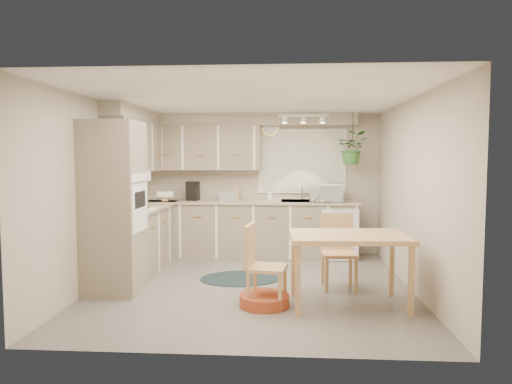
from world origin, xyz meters
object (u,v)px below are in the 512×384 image
(braided_rug, at_px, (241,278))
(pet_bed, at_px, (264,300))
(dining_table, at_px, (348,270))
(microwave, at_px, (326,190))
(chair_left, at_px, (267,265))
(chair_back, at_px, (339,252))

(braided_rug, bearing_deg, pet_bed, -71.99)
(dining_table, bearing_deg, pet_bed, -175.62)
(microwave, bearing_deg, pet_bed, -107.11)
(chair_left, height_order, microwave, microwave)
(dining_table, bearing_deg, braided_rug, 140.64)
(braided_rug, height_order, pet_bed, pet_bed)
(chair_back, bearing_deg, braided_rug, -19.60)
(braided_rug, xyz_separation_m, microwave, (1.27, 1.36, 1.12))
(chair_left, xyz_separation_m, braided_rug, (-0.40, 1.13, -0.45))
(chair_back, relative_size, pet_bed, 1.68)
(chair_left, bearing_deg, braided_rug, -152.00)
(pet_bed, xyz_separation_m, microwave, (0.90, 2.50, 1.06))
(dining_table, height_order, microwave, microwave)
(pet_bed, bearing_deg, dining_table, 4.38)
(dining_table, height_order, chair_back, chair_back)
(dining_table, relative_size, chair_back, 1.37)
(chair_left, xyz_separation_m, chair_back, (0.88, 0.75, 0.01))
(chair_back, xyz_separation_m, pet_bed, (-0.91, -0.76, -0.41))
(microwave, bearing_deg, chair_back, -86.82)
(pet_bed, bearing_deg, chair_left, 27.77)
(chair_left, xyz_separation_m, microwave, (0.87, 2.48, 0.67))
(chair_left, relative_size, microwave, 1.69)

